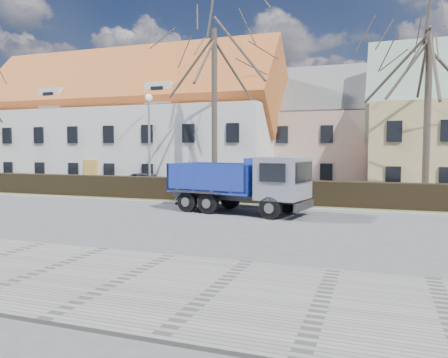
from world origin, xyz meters
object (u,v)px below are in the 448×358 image
at_px(dump_truck, 234,183).
at_px(parked_car_a, 147,181).
at_px(streetlight, 149,146).
at_px(cart_frame, 175,199).

xyz_separation_m(dump_truck, parked_car_a, (-9.08, 7.69, -0.68)).
height_order(streetlight, parked_car_a, streetlight).
height_order(dump_truck, cart_frame, dump_truck).
bearing_deg(streetlight, dump_truck, -31.38).
bearing_deg(cart_frame, parked_car_a, 130.49).
distance_m(streetlight, cart_frame, 4.98).
xyz_separation_m(streetlight, cart_frame, (3.05, -2.64, -2.93)).
relative_size(cart_frame, parked_car_a, 0.16).
bearing_deg(cart_frame, streetlight, 139.03).
xyz_separation_m(dump_truck, cart_frame, (-3.85, 1.56, -1.08)).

